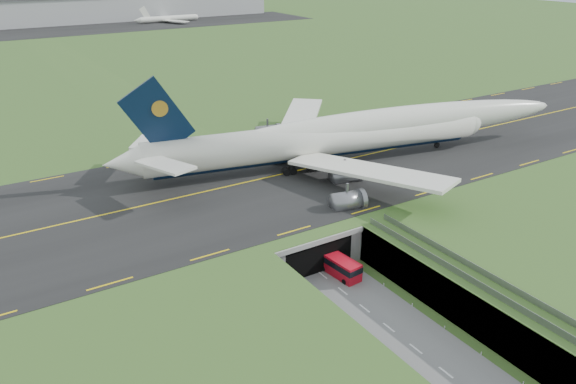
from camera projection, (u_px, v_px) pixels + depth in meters
ground at (351, 299)px, 79.55m from camera, size 900.00×900.00×0.00m
airfield_deck at (352, 281)px, 78.36m from camera, size 800.00×800.00×6.00m
trench_road at (386, 326)px, 73.67m from camera, size 12.00×75.00×0.20m
taxiway at (242, 184)px, 102.84m from camera, size 800.00×44.00×0.18m
tunnel_portal at (289, 232)px, 91.25m from camera, size 17.00×22.30×6.00m
guideway at (522, 311)px, 67.86m from camera, size 3.00×53.00×7.05m
jumbo_jet at (352, 134)px, 112.36m from camera, size 97.16×61.29×20.65m
shuttle_tram at (340, 266)px, 84.66m from camera, size 3.35×7.32×2.91m
cargo_terminal at (16, 12)px, 307.27m from camera, size 320.00×67.00×15.60m
distant_hills at (84, 17)px, 447.40m from camera, size 700.00×91.00×60.00m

